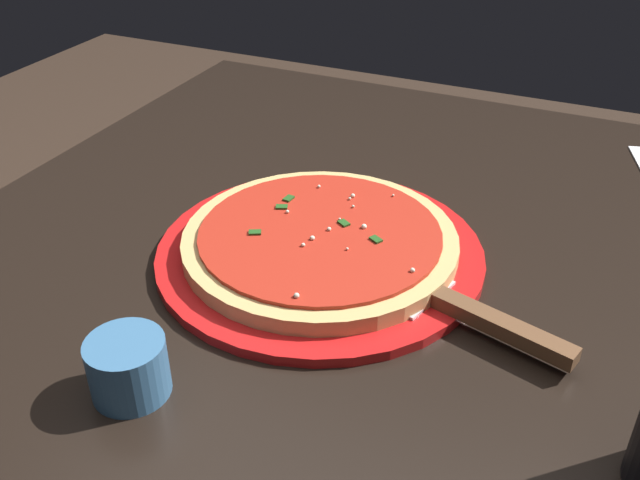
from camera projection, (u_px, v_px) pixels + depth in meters
restaurant_table at (369, 349)px, 0.82m from camera, size 0.85×0.87×0.76m
serving_plate at (320, 253)px, 0.71m from camera, size 0.32×0.32×0.01m
pizza at (320, 240)px, 0.70m from camera, size 0.27×0.27×0.02m
pizza_server at (460, 309)px, 0.61m from camera, size 0.10×0.22×0.01m
cup_small_sauce at (128, 367)px, 0.54m from camera, size 0.06×0.06×0.05m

